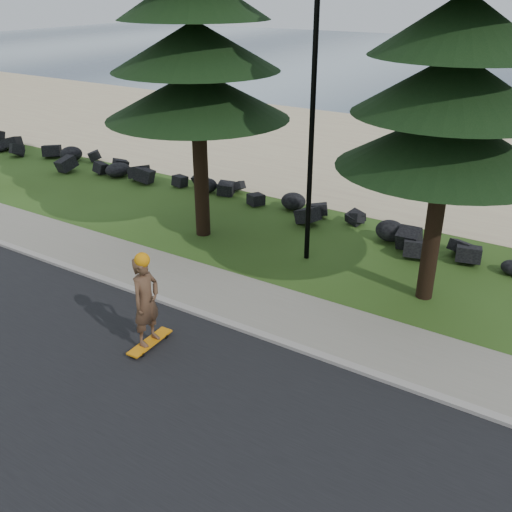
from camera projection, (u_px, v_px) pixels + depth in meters
The scene contains 8 objects.
ground at pixel (244, 306), 13.73m from camera, with size 160.00×160.00×0.00m, color #2F4B17.
road at pixel (107, 414), 10.30m from camera, with size 160.00×7.00×0.02m, color black.
kerb at pixel (223, 322), 13.02m from camera, with size 160.00×0.20×0.10m, color #A79E96.
sidewalk at pixel (249, 301), 13.86m from camera, with size 160.00×2.00×0.08m, color gray.
beach_sand at pixel (428, 162), 24.76m from camera, with size 160.00×15.00×0.01m, color tan.
seawall_boulders at pixel (342, 230), 17.99m from camera, with size 60.00×2.40×1.10m, color black, non-canonical shape.
lamp_post at pixel (313, 110), 14.37m from camera, with size 0.25×0.14×8.14m.
skateboarder at pixel (146, 302), 11.74m from camera, with size 0.50×1.19×2.20m.
Camera 1 is at (6.58, -9.85, 7.04)m, focal length 40.00 mm.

